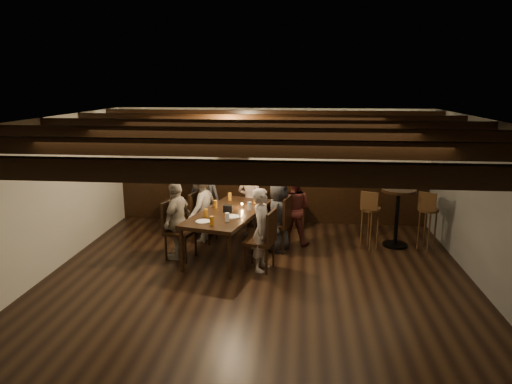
# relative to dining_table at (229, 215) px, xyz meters

# --- Properties ---
(room) EXTENTS (7.00, 7.00, 7.00)m
(room) POSITION_rel_dining_table_xyz_m (0.31, 0.75, 0.37)
(room) COLOR black
(room) RESTS_ON ground
(dining_table) EXTENTS (1.39, 2.22, 0.77)m
(dining_table) POSITION_rel_dining_table_xyz_m (0.00, 0.00, 0.00)
(dining_table) COLOR black
(dining_table) RESTS_ON floor
(chair_left_near) EXTENTS (0.51, 0.51, 0.92)m
(chair_left_near) POSITION_rel_dining_table_xyz_m (-0.59, 0.61, -0.43)
(chair_left_near) COLOR black
(chair_left_near) RESTS_ON floor
(chair_left_far) EXTENTS (0.55, 0.55, 0.99)m
(chair_left_far) POSITION_rel_dining_table_xyz_m (-0.81, -0.27, -0.41)
(chair_left_far) COLOR black
(chair_left_far) RESTS_ON floor
(chair_right_near) EXTENTS (0.54, 0.54, 0.99)m
(chair_right_near) POSITION_rel_dining_table_xyz_m (0.81, 0.27, -0.41)
(chair_right_near) COLOR black
(chair_right_near) RESTS_ON floor
(chair_right_far) EXTENTS (0.54, 0.54, 0.98)m
(chair_right_far) POSITION_rel_dining_table_xyz_m (0.59, -0.61, -0.41)
(chair_right_far) COLOR black
(chair_right_far) RESTS_ON floor
(person_bench_left) EXTENTS (0.76, 0.59, 1.39)m
(person_bench_left) POSITION_rel_dining_table_xyz_m (-0.66, 1.09, -0.01)
(person_bench_left) COLOR #29292C
(person_bench_left) RESTS_ON floor
(person_bench_centre) EXTENTS (0.56, 0.44, 1.37)m
(person_bench_centre) POSITION_rel_dining_table_xyz_m (0.25, 1.02, -0.02)
(person_bench_centre) COLOR gray
(person_bench_centre) RESTS_ON floor
(person_bench_right) EXTENTS (0.74, 0.64, 1.32)m
(person_bench_right) POSITION_rel_dining_table_xyz_m (1.09, 0.66, -0.05)
(person_bench_right) COLOR #55211D
(person_bench_right) RESTS_ON floor
(person_left_near) EXTENTS (0.71, 0.99, 1.38)m
(person_left_near) POSITION_rel_dining_table_xyz_m (-0.62, 0.61, -0.02)
(person_left_near) COLOR gray
(person_left_near) RESTS_ON floor
(person_left_far) EXTENTS (0.50, 0.83, 1.33)m
(person_left_far) POSITION_rel_dining_table_xyz_m (-0.84, -0.26, -0.04)
(person_left_far) COLOR gray
(person_left_far) RESTS_ON floor
(person_right_near) EXTENTS (0.54, 0.70, 1.27)m
(person_right_near) POSITION_rel_dining_table_xyz_m (0.84, 0.26, -0.07)
(person_right_near) COLOR #252528
(person_right_near) RESTS_ON floor
(person_right_far) EXTENTS (0.42, 0.55, 1.33)m
(person_right_far) POSITION_rel_dining_table_xyz_m (0.62, -0.61, -0.04)
(person_right_far) COLOR #AD9C92
(person_right_far) RESTS_ON floor
(pint_a) EXTENTS (0.07, 0.07, 0.14)m
(pint_a) POSITION_rel_dining_table_xyz_m (-0.11, 0.75, 0.13)
(pint_a) COLOR #BF7219
(pint_a) RESTS_ON dining_table
(pint_b) EXTENTS (0.07, 0.07, 0.14)m
(pint_b) POSITION_rel_dining_table_xyz_m (0.40, 0.57, 0.13)
(pint_b) COLOR #BF7219
(pint_b) RESTS_ON dining_table
(pint_c) EXTENTS (0.07, 0.07, 0.14)m
(pint_c) POSITION_rel_dining_table_xyz_m (-0.27, 0.17, 0.13)
(pint_c) COLOR #BF7219
(pint_c) RESTS_ON dining_table
(pint_d) EXTENTS (0.07, 0.07, 0.14)m
(pint_d) POSITION_rel_dining_table_xyz_m (0.34, 0.12, 0.13)
(pint_d) COLOR silver
(pint_d) RESTS_ON dining_table
(pint_e) EXTENTS (0.07, 0.07, 0.14)m
(pint_e) POSITION_rel_dining_table_xyz_m (-0.32, -0.39, 0.13)
(pint_e) COLOR #BF7219
(pint_e) RESTS_ON dining_table
(pint_f) EXTENTS (0.07, 0.07, 0.14)m
(pint_f) POSITION_rel_dining_table_xyz_m (0.06, -0.58, 0.13)
(pint_f) COLOR silver
(pint_f) RESTS_ON dining_table
(pint_g) EXTENTS (0.07, 0.07, 0.14)m
(pint_g) POSITION_rel_dining_table_xyz_m (-0.14, -0.79, 0.13)
(pint_g) COLOR #BF7219
(pint_g) RESTS_ON dining_table
(plate_near) EXTENTS (0.24, 0.24, 0.01)m
(plate_near) POSITION_rel_dining_table_xyz_m (-0.31, -0.64, 0.07)
(plate_near) COLOR white
(plate_near) RESTS_ON dining_table
(plate_far) EXTENTS (0.24, 0.24, 0.01)m
(plate_far) POSITION_rel_dining_table_xyz_m (0.10, -0.33, 0.07)
(plate_far) COLOR white
(plate_far) RESTS_ON dining_table
(condiment_caddy) EXTENTS (0.15, 0.10, 0.12)m
(condiment_caddy) POSITION_rel_dining_table_xyz_m (-0.01, -0.05, 0.12)
(condiment_caddy) COLOR black
(condiment_caddy) RESTS_ON dining_table
(candle) EXTENTS (0.05, 0.05, 0.05)m
(candle) POSITION_rel_dining_table_xyz_m (0.19, 0.26, 0.09)
(candle) COLOR beige
(candle) RESTS_ON dining_table
(high_top_table) EXTENTS (0.60, 0.60, 1.07)m
(high_top_table) POSITION_rel_dining_table_xyz_m (2.94, 0.70, -0.01)
(high_top_table) COLOR black
(high_top_table) RESTS_ON floor
(bar_stool_left) EXTENTS (0.37, 0.39, 1.08)m
(bar_stool_left) POSITION_rel_dining_table_xyz_m (2.44, 0.49, -0.31)
(bar_stool_left) COLOR #3E2513
(bar_stool_left) RESTS_ON floor
(bar_stool_right) EXTENTS (0.39, 0.40, 1.08)m
(bar_stool_right) POSITION_rel_dining_table_xyz_m (3.44, 0.54, -0.31)
(bar_stool_right) COLOR #3E2513
(bar_stool_right) RESTS_ON floor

